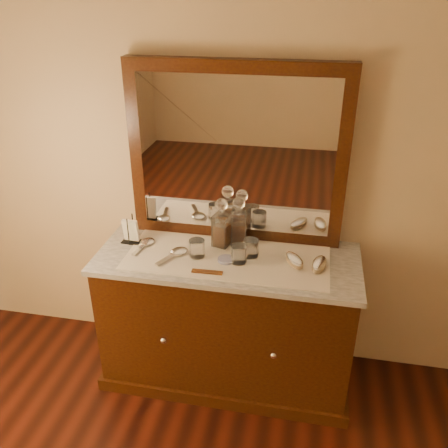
# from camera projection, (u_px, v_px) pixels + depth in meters

# --- Properties ---
(dresser_cabinet) EXTENTS (1.40, 0.55, 0.82)m
(dresser_cabinet) POSITION_uv_depth(u_px,v_px,m) (227.00, 320.00, 2.77)
(dresser_cabinet) COLOR black
(dresser_cabinet) RESTS_ON floor
(dresser_plinth) EXTENTS (1.46, 0.59, 0.08)m
(dresser_plinth) POSITION_uv_depth(u_px,v_px,m) (227.00, 367.00, 2.94)
(dresser_plinth) COLOR black
(dresser_plinth) RESTS_ON floor
(knob_left) EXTENTS (0.04, 0.04, 0.04)m
(knob_left) POSITION_uv_depth(u_px,v_px,m) (163.00, 340.00, 2.55)
(knob_left) COLOR silver
(knob_left) RESTS_ON dresser_cabinet
(knob_right) EXTENTS (0.04, 0.04, 0.04)m
(knob_right) POSITION_uv_depth(u_px,v_px,m) (273.00, 355.00, 2.45)
(knob_right) COLOR silver
(knob_right) RESTS_ON dresser_cabinet
(marble_top) EXTENTS (1.44, 0.59, 0.03)m
(marble_top) POSITION_uv_depth(u_px,v_px,m) (227.00, 259.00, 2.57)
(marble_top) COLOR silver
(marble_top) RESTS_ON dresser_cabinet
(mirror_frame) EXTENTS (1.20, 0.08, 1.00)m
(mirror_frame) POSITION_uv_depth(u_px,v_px,m) (236.00, 155.00, 2.55)
(mirror_frame) COLOR black
(mirror_frame) RESTS_ON marble_top
(mirror_glass) EXTENTS (1.06, 0.01, 0.86)m
(mirror_glass) POSITION_uv_depth(u_px,v_px,m) (235.00, 157.00, 2.52)
(mirror_glass) COLOR white
(mirror_glass) RESTS_ON marble_top
(lace_runner) EXTENTS (1.10, 0.45, 0.00)m
(lace_runner) POSITION_uv_depth(u_px,v_px,m) (227.00, 258.00, 2.55)
(lace_runner) COLOR white
(lace_runner) RESTS_ON marble_top
(pin_dish) EXTENTS (0.11, 0.11, 0.02)m
(pin_dish) POSITION_uv_depth(u_px,v_px,m) (226.00, 260.00, 2.51)
(pin_dish) COLOR white
(pin_dish) RESTS_ON lace_runner
(comb) EXTENTS (0.16, 0.03, 0.01)m
(comb) POSITION_uv_depth(u_px,v_px,m) (207.00, 272.00, 2.41)
(comb) COLOR brown
(comb) RESTS_ON lace_runner
(napkin_rack) EXTENTS (0.11, 0.07, 0.17)m
(napkin_rack) POSITION_uv_depth(u_px,v_px,m) (131.00, 232.00, 2.68)
(napkin_rack) COLOR black
(napkin_rack) RESTS_ON marble_top
(decanter_left) EXTENTS (0.11, 0.11, 0.29)m
(decanter_left) POSITION_uv_depth(u_px,v_px,m) (222.00, 228.00, 2.62)
(decanter_left) COLOR #8F4814
(decanter_left) RESTS_ON lace_runner
(decanter_right) EXTENTS (0.10, 0.10, 0.29)m
(decanter_right) POSITION_uv_depth(u_px,v_px,m) (238.00, 226.00, 2.64)
(decanter_right) COLOR #8F4814
(decanter_right) RESTS_ON lace_runner
(brush_near) EXTENTS (0.14, 0.17, 0.04)m
(brush_near) POSITION_uv_depth(u_px,v_px,m) (294.00, 260.00, 2.48)
(brush_near) COLOR #8E7457
(brush_near) RESTS_ON lace_runner
(brush_far) EXTENTS (0.10, 0.17, 0.04)m
(brush_far) POSITION_uv_depth(u_px,v_px,m) (319.00, 264.00, 2.44)
(brush_far) COLOR #8E7457
(brush_far) RESTS_ON lace_runner
(hand_mirror_outer) EXTENTS (0.10, 0.21, 0.02)m
(hand_mirror_outer) POSITION_uv_depth(u_px,v_px,m) (146.00, 243.00, 2.67)
(hand_mirror_outer) COLOR silver
(hand_mirror_outer) RESTS_ON lace_runner
(hand_mirror_inner) EXTENTS (0.15, 0.23, 0.02)m
(hand_mirror_inner) POSITION_uv_depth(u_px,v_px,m) (176.00, 253.00, 2.57)
(hand_mirror_inner) COLOR silver
(hand_mirror_inner) RESTS_ON lace_runner
(tumblers) EXTENTS (0.37, 0.16, 0.10)m
(tumblers) POSITION_uv_depth(u_px,v_px,m) (229.00, 250.00, 2.52)
(tumblers) COLOR white
(tumblers) RESTS_ON lace_runner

